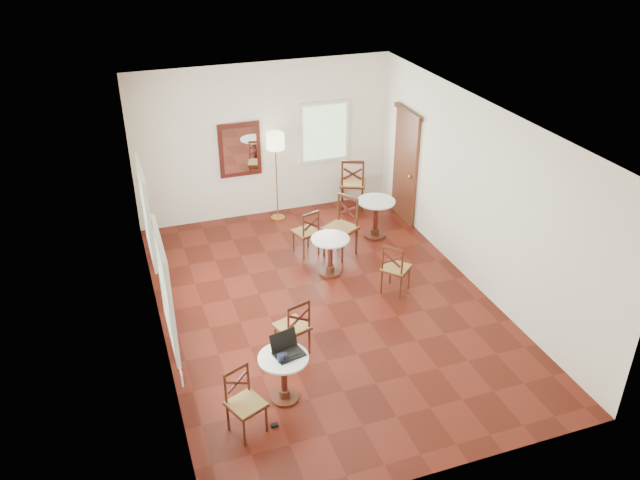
{
  "coord_description": "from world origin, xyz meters",
  "views": [
    {
      "loc": [
        -2.83,
        -7.8,
        5.69
      ],
      "look_at": [
        0.0,
        0.3,
        1.0
      ],
      "focal_mm": 35.95,
      "sensor_mm": 36.0,
      "label": 1
    }
  ],
  "objects_px": {
    "chair_mid_b": "(395,268)",
    "mouse": "(285,360)",
    "navy_mug": "(281,358)",
    "chair_near_b": "(245,402)",
    "water_glass": "(286,357)",
    "floor_lamp": "(275,147)",
    "chair_back_a": "(353,183)",
    "cafe_table_back": "(376,214)",
    "laptop": "(287,348)",
    "cafe_table_near": "(284,373)",
    "cafe_table_mid": "(330,252)",
    "chair_mid_a": "(307,232)",
    "chair_near_a": "(293,327)",
    "power_adapter": "(274,425)",
    "chair_back_b": "(342,227)"
  },
  "relations": [
    {
      "from": "cafe_table_mid",
      "to": "chair_mid_a",
      "type": "relative_size",
      "value": 0.79
    },
    {
      "from": "cafe_table_near",
      "to": "chair_mid_b",
      "type": "distance_m",
      "value": 2.98
    },
    {
      "from": "navy_mug",
      "to": "water_glass",
      "type": "relative_size",
      "value": 1.32
    },
    {
      "from": "cafe_table_back",
      "to": "chair_near_b",
      "type": "xyz_separation_m",
      "value": [
        -3.42,
        -4.0,
        -0.03
      ]
    },
    {
      "from": "chair_mid_a",
      "to": "mouse",
      "type": "bearing_deg",
      "value": 50.96
    },
    {
      "from": "chair_mid_b",
      "to": "laptop",
      "type": "height_order",
      "value": "laptop"
    },
    {
      "from": "cafe_table_back",
      "to": "mouse",
      "type": "relative_size",
      "value": 8.51
    },
    {
      "from": "cafe_table_back",
      "to": "chair_back_a",
      "type": "relative_size",
      "value": 0.67
    },
    {
      "from": "chair_near_a",
      "to": "chair_mid_a",
      "type": "height_order",
      "value": "chair_near_a"
    },
    {
      "from": "navy_mug",
      "to": "cafe_table_mid",
      "type": "bearing_deg",
      "value": 59.18
    },
    {
      "from": "cafe_table_back",
      "to": "chair_near_a",
      "type": "xyz_separation_m",
      "value": [
        -2.46,
        -2.79,
        -0.01
      ]
    },
    {
      "from": "cafe_table_near",
      "to": "laptop",
      "type": "relative_size",
      "value": 1.6
    },
    {
      "from": "chair_near_a",
      "to": "power_adapter",
      "type": "bearing_deg",
      "value": 45.9
    },
    {
      "from": "floor_lamp",
      "to": "laptop",
      "type": "height_order",
      "value": "floor_lamp"
    },
    {
      "from": "cafe_table_near",
      "to": "navy_mug",
      "type": "xyz_separation_m",
      "value": [
        -0.05,
        -0.07,
        0.31
      ]
    },
    {
      "from": "mouse",
      "to": "chair_back_a",
      "type": "bearing_deg",
      "value": 58.45
    },
    {
      "from": "chair_mid_a",
      "to": "mouse",
      "type": "xyz_separation_m",
      "value": [
        -1.44,
        -3.55,
        0.26
      ]
    },
    {
      "from": "floor_lamp",
      "to": "power_adapter",
      "type": "xyz_separation_m",
      "value": [
        -1.59,
        -5.38,
        -1.47
      ]
    },
    {
      "from": "cafe_table_back",
      "to": "chair_back_b",
      "type": "xyz_separation_m",
      "value": [
        -0.83,
        -0.41,
        0.08
      ]
    },
    {
      "from": "cafe_table_mid",
      "to": "chair_back_b",
      "type": "relative_size",
      "value": 0.63
    },
    {
      "from": "cafe_table_near",
      "to": "navy_mug",
      "type": "height_order",
      "value": "navy_mug"
    },
    {
      "from": "navy_mug",
      "to": "power_adapter",
      "type": "xyz_separation_m",
      "value": [
        -0.21,
        -0.35,
        -0.7
      ]
    },
    {
      "from": "cafe_table_near",
      "to": "chair_back_a",
      "type": "relative_size",
      "value": 0.61
    },
    {
      "from": "cafe_table_mid",
      "to": "floor_lamp",
      "type": "relative_size",
      "value": 0.38
    },
    {
      "from": "chair_mid_a",
      "to": "chair_mid_b",
      "type": "bearing_deg",
      "value": 102.59
    },
    {
      "from": "cafe_table_mid",
      "to": "chair_mid_b",
      "type": "distance_m",
      "value": 1.17
    },
    {
      "from": "cafe_table_near",
      "to": "cafe_table_mid",
      "type": "bearing_deg",
      "value": 59.2
    },
    {
      "from": "chair_near_b",
      "to": "floor_lamp",
      "type": "relative_size",
      "value": 0.49
    },
    {
      "from": "cafe_table_mid",
      "to": "floor_lamp",
      "type": "xyz_separation_m",
      "value": [
        -0.26,
        2.29,
        1.07
      ]
    },
    {
      "from": "chair_back_a",
      "to": "water_glass",
      "type": "bearing_deg",
      "value": 83.7
    },
    {
      "from": "cafe_table_near",
      "to": "chair_near_a",
      "type": "height_order",
      "value": "chair_near_a"
    },
    {
      "from": "navy_mug",
      "to": "chair_near_b",
      "type": "bearing_deg",
      "value": -151.59
    },
    {
      "from": "chair_near_a",
      "to": "chair_mid_b",
      "type": "height_order",
      "value": "chair_near_a"
    },
    {
      "from": "cafe_table_near",
      "to": "cafe_table_back",
      "type": "relative_size",
      "value": 0.91
    },
    {
      "from": "water_glass",
      "to": "power_adapter",
      "type": "relative_size",
      "value": 1.12
    },
    {
      "from": "chair_mid_a",
      "to": "laptop",
      "type": "distance_m",
      "value": 3.67
    },
    {
      "from": "chair_near_b",
      "to": "chair_mid_b",
      "type": "xyz_separation_m",
      "value": [
        2.96,
        2.17,
        0.01
      ]
    },
    {
      "from": "navy_mug",
      "to": "water_glass",
      "type": "distance_m",
      "value": 0.06
    },
    {
      "from": "chair_back_a",
      "to": "mouse",
      "type": "relative_size",
      "value": 12.62
    },
    {
      "from": "cafe_table_near",
      "to": "floor_lamp",
      "type": "xyz_separation_m",
      "value": [
        1.33,
        4.95,
        1.07
      ]
    },
    {
      "from": "cafe_table_mid",
      "to": "chair_mid_a",
      "type": "xyz_separation_m",
      "value": [
        -0.15,
        0.8,
        0.01
      ]
    },
    {
      "from": "chair_mid_a",
      "to": "chair_back_a",
      "type": "bearing_deg",
      "value": -151.66
    },
    {
      "from": "water_glass",
      "to": "floor_lamp",
      "type": "bearing_deg",
      "value": 75.35
    },
    {
      "from": "chair_back_b",
      "to": "laptop",
      "type": "relative_size",
      "value": 2.57
    },
    {
      "from": "mouse",
      "to": "water_glass",
      "type": "relative_size",
      "value": 0.87
    },
    {
      "from": "chair_near_b",
      "to": "chair_mid_a",
      "type": "xyz_separation_m",
      "value": [
        2.02,
        3.83,
        -0.0
      ]
    },
    {
      "from": "chair_back_a",
      "to": "cafe_table_back",
      "type": "bearing_deg",
      "value": 111.03
    },
    {
      "from": "chair_mid_b",
      "to": "mouse",
      "type": "relative_size",
      "value": 10.17
    },
    {
      "from": "chair_near_b",
      "to": "chair_back_b",
      "type": "relative_size",
      "value": 0.8
    },
    {
      "from": "chair_near_b",
      "to": "cafe_table_mid",
      "type": "bearing_deg",
      "value": 31.3
    }
  ]
}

